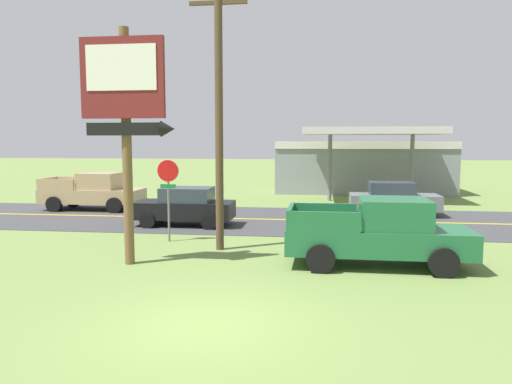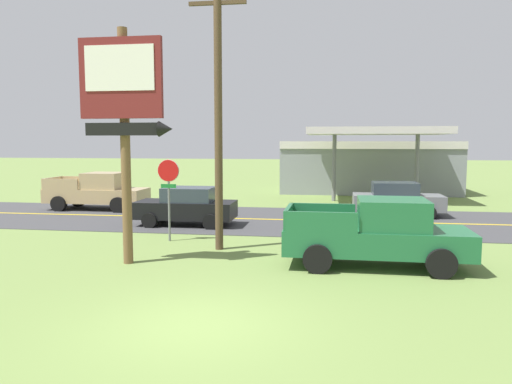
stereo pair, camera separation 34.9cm
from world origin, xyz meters
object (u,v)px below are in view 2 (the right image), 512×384
at_px(pickup_tan_on_road, 98,191).
at_px(car_grey_near_lane, 397,199).
at_px(motel_sign, 124,106).
at_px(gas_station, 368,165).
at_px(car_black_mid_lane, 187,206).
at_px(stop_sign, 169,185).
at_px(pickup_green_parked_on_lawn, 378,233).
at_px(utility_pole, 218,99).

distance_m(pickup_tan_on_road, car_grey_near_lane, 15.28).
bearing_deg(motel_sign, gas_station, 68.97).
bearing_deg(pickup_tan_on_road, car_black_mid_lane, -33.56).
bearing_deg(motel_sign, car_grey_near_lane, 49.85).
relative_size(stop_sign, pickup_green_parked_on_lawn, 0.57).
xyz_separation_m(pickup_green_parked_on_lawn, car_black_mid_lane, (-7.42, 5.87, -0.13)).
bearing_deg(utility_pole, pickup_green_parked_on_lawn, -16.97).
bearing_deg(pickup_green_parked_on_lawn, utility_pole, 163.03).
relative_size(stop_sign, utility_pole, 0.32).
bearing_deg(car_black_mid_lane, car_grey_near_lane, 23.39).
height_order(pickup_green_parked_on_lawn, pickup_tan_on_road, same).
relative_size(car_grey_near_lane, car_black_mid_lane, 1.00).
relative_size(motel_sign, car_black_mid_lane, 1.61).
relative_size(gas_station, pickup_green_parked_on_lawn, 2.30).
xyz_separation_m(utility_pole, gas_station, (6.28, 19.69, -3.01)).
distance_m(car_grey_near_lane, car_black_mid_lane, 10.08).
bearing_deg(car_grey_near_lane, car_black_mid_lane, -156.61).
bearing_deg(car_grey_near_lane, utility_pole, -129.28).
relative_size(motel_sign, stop_sign, 2.30).
bearing_deg(motel_sign, car_black_mid_lane, 92.00).
bearing_deg(stop_sign, car_black_mid_lane, 95.83).
height_order(utility_pole, gas_station, utility_pole).
height_order(motel_sign, car_black_mid_lane, motel_sign).
bearing_deg(motel_sign, stop_sign, 88.26).
bearing_deg(utility_pole, gas_station, 72.31).
bearing_deg(pickup_green_parked_on_lawn, car_grey_near_lane, 79.49).
relative_size(utility_pole, pickup_green_parked_on_lawn, 1.77).
height_order(pickup_green_parked_on_lawn, car_black_mid_lane, pickup_green_parked_on_lawn).
distance_m(motel_sign, pickup_tan_on_road, 12.91).
relative_size(pickup_tan_on_road, car_grey_near_lane, 1.24).
xyz_separation_m(motel_sign, utility_pole, (2.19, 2.34, 0.37)).
relative_size(gas_station, pickup_tan_on_road, 2.31).
bearing_deg(stop_sign, gas_station, 65.83).
relative_size(gas_station, car_black_mid_lane, 2.86).
bearing_deg(car_black_mid_lane, pickup_green_parked_on_lawn, -38.37).
xyz_separation_m(stop_sign, gas_station, (8.36, 18.64, -0.08)).
distance_m(pickup_green_parked_on_lawn, car_black_mid_lane, 9.46).
distance_m(gas_station, pickup_green_parked_on_lawn, 21.27).
xyz_separation_m(utility_pole, car_grey_near_lane, (6.83, 8.35, -4.13)).
relative_size(pickup_green_parked_on_lawn, car_black_mid_lane, 1.24).
xyz_separation_m(gas_station, pickup_tan_on_road, (-14.73, -11.34, -0.98)).
xyz_separation_m(car_grey_near_lane, car_black_mid_lane, (-9.25, -4.00, 0.00)).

